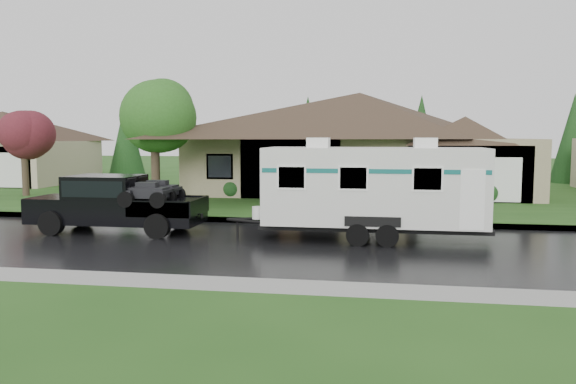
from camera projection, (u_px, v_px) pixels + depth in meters
The scene contains 11 objects.
ground at pixel (283, 234), 19.01m from camera, with size 140.00×140.00×0.00m, color #244E18.
road at pixel (272, 245), 17.05m from camera, with size 140.00×8.00×0.01m, color black.
curb at pixel (293, 221), 21.21m from camera, with size 140.00×0.50×0.15m, color gray.
lawn at pixel (326, 190), 33.73m from camera, with size 140.00×26.00×0.15m, color #244E18.
house_main at pixel (364, 131), 31.87m from camera, with size 19.44×10.80×6.90m.
house_far at pixel (5, 141), 37.80m from camera, with size 10.80×8.64×5.80m.
tree_left_green at pixel (154, 115), 26.04m from camera, with size 3.59×3.59×5.94m.
tree_red at pixel (23, 136), 29.42m from camera, with size 2.76×2.76×4.56m.
shrub_row at pixel (355, 190), 27.76m from camera, with size 13.60×1.00×1.00m.
pickup_truck at pixel (114, 202), 19.22m from camera, with size 5.86×2.23×1.95m.
travel_trailer at pixel (373, 186), 17.73m from camera, with size 7.23×2.54×3.24m.
Camera 1 is at (3.21, -18.50, 3.30)m, focal length 35.00 mm.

